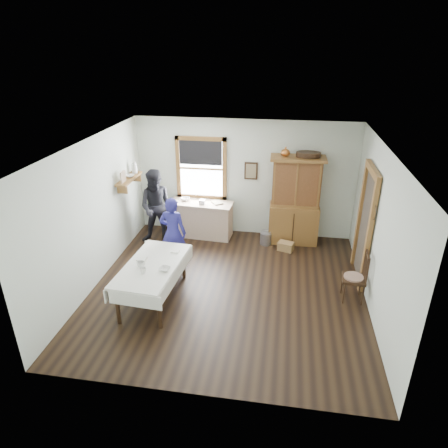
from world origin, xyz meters
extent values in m
cube|color=black|center=(0.00, 0.00, 0.01)|extent=(5.00, 5.00, 0.01)
cube|color=silver|center=(0.00, 0.00, 2.70)|extent=(5.00, 5.00, 0.01)
cube|color=silver|center=(0.00, 2.50, 1.35)|extent=(5.00, 0.01, 2.70)
cube|color=silver|center=(0.00, -2.50, 1.35)|extent=(5.00, 0.01, 2.70)
cube|color=silver|center=(-2.50, 0.00, 1.35)|extent=(0.01, 5.00, 2.70)
cube|color=silver|center=(2.50, 0.00, 1.35)|extent=(0.01, 5.00, 2.70)
cube|color=white|center=(-1.00, 2.48, 1.55)|extent=(1.00, 0.02, 1.30)
cube|color=brown|center=(-1.00, 2.46, 2.25)|extent=(1.18, 0.06, 0.09)
cube|color=brown|center=(-1.00, 2.46, 0.85)|extent=(1.18, 0.06, 0.09)
cube|color=brown|center=(-1.54, 2.46, 1.55)|extent=(0.09, 0.06, 1.48)
cube|color=brown|center=(-0.46, 2.46, 1.55)|extent=(0.09, 0.06, 1.48)
cube|color=black|center=(-1.00, 2.44, 1.93)|extent=(0.98, 0.03, 0.55)
cube|color=#3F372D|center=(2.47, 0.85, 1.05)|extent=(0.03, 0.90, 2.10)
cube|color=brown|center=(2.44, 0.34, 1.05)|extent=(0.08, 0.12, 2.10)
cube|color=brown|center=(2.44, 1.36, 1.05)|extent=(0.08, 0.12, 2.10)
cube|color=brown|center=(2.44, 0.85, 2.16)|extent=(0.08, 1.14, 0.12)
cube|color=brown|center=(-2.37, 1.50, 1.55)|extent=(0.24, 1.00, 0.04)
cube|color=brown|center=(-2.37, 1.10, 1.45)|extent=(0.22, 0.03, 0.18)
cube|color=brown|center=(-2.37, 1.90, 1.45)|extent=(0.22, 0.03, 0.18)
cube|color=tan|center=(-2.37, 1.20, 1.68)|extent=(0.03, 0.22, 0.24)
cylinder|color=silver|center=(-2.37, 1.85, 1.68)|extent=(0.12, 0.12, 0.22)
cube|color=#311E11|center=(0.15, 2.46, 1.55)|extent=(0.30, 0.04, 0.40)
torus|color=black|center=(2.45, 0.30, 1.72)|extent=(0.01, 0.27, 0.27)
cube|color=tan|center=(-0.96, 2.14, 0.42)|extent=(1.50, 0.66, 0.84)
cube|color=brown|center=(1.17, 2.18, 1.00)|extent=(1.19, 0.59, 2.00)
cube|color=white|center=(-1.26, -0.50, 0.35)|extent=(1.05, 1.82, 0.70)
cube|color=#311E11|center=(2.24, 0.03, 0.47)|extent=(0.47, 0.47, 0.94)
cube|color=#93959B|center=(0.58, 1.94, 0.14)|extent=(0.31, 0.31, 0.28)
cube|color=#A4814A|center=(1.04, 1.70, 0.10)|extent=(0.38, 0.32, 0.19)
imported|color=navy|center=(-1.21, 0.68, 0.69)|extent=(0.53, 0.36, 1.39)
imported|color=black|center=(-1.85, 1.68, 0.79)|extent=(0.83, 0.68, 1.58)
imported|color=silver|center=(-1.42, -0.61, 0.75)|extent=(0.17, 0.17, 0.10)
imported|color=silver|center=(-1.31, -0.80, 0.75)|extent=(0.11, 0.11, 0.10)
imported|color=silver|center=(-0.99, -0.65, 0.73)|extent=(0.24, 0.24, 0.05)
imported|color=#7D7153|center=(-0.67, 2.11, 0.85)|extent=(0.27, 0.29, 0.02)
imported|color=silver|center=(-1.34, 2.22, 0.87)|extent=(0.26, 0.26, 0.07)
imported|color=silver|center=(-2.37, 1.55, 1.60)|extent=(0.22, 0.22, 0.05)
camera|label=1|loc=(0.92, -6.22, 4.23)|focal=32.00mm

